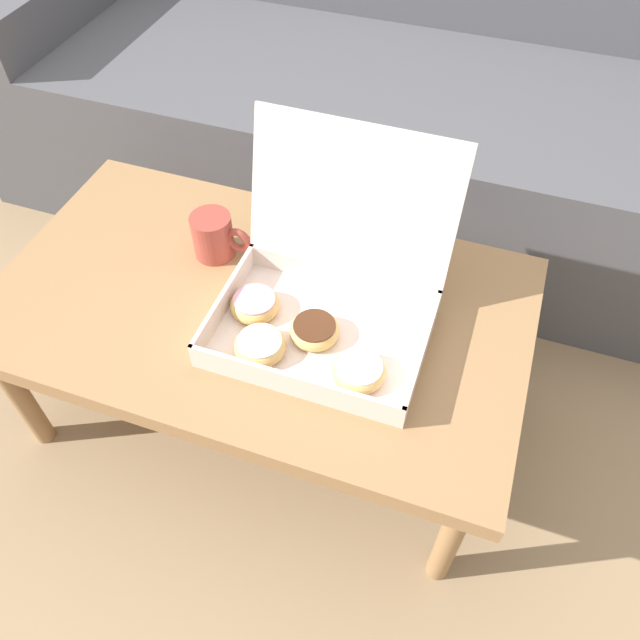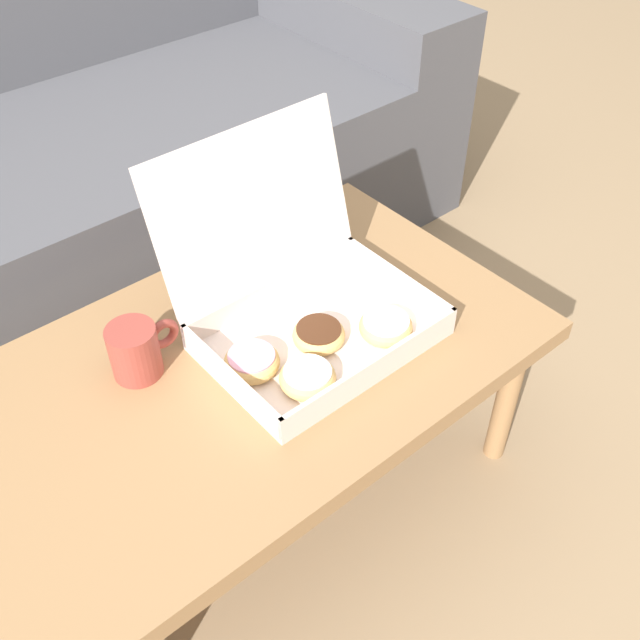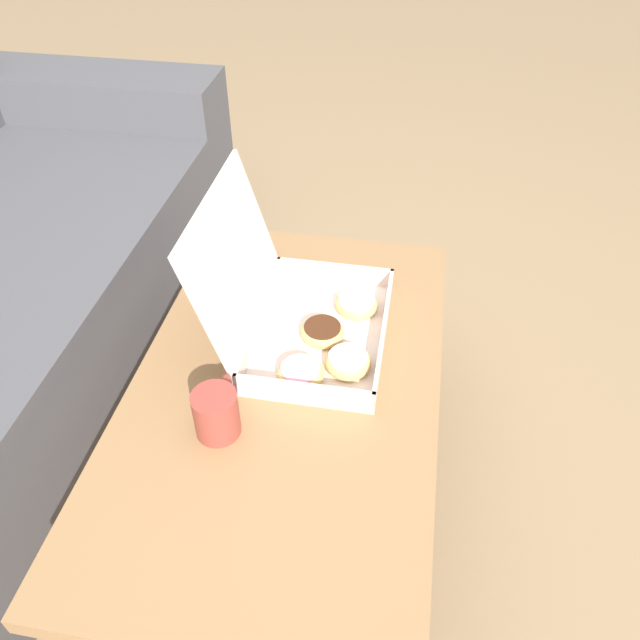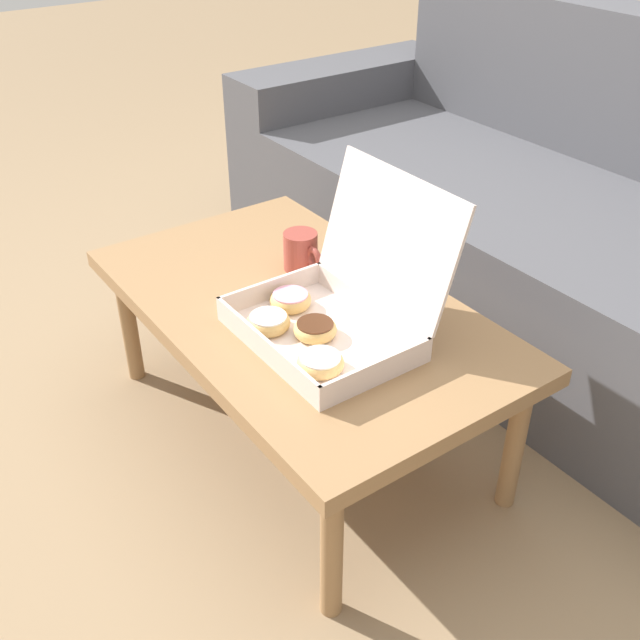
{
  "view_description": "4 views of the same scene",
  "coord_description": "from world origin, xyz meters",
  "px_view_note": "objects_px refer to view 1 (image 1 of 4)",
  "views": [
    {
      "loc": [
        0.39,
        -0.82,
        1.31
      ],
      "look_at": [
        0.15,
        -0.13,
        0.44
      ],
      "focal_mm": 35.0,
      "sensor_mm": 36.0,
      "label": 1
    },
    {
      "loc": [
        -0.47,
        -0.86,
        1.32
      ],
      "look_at": [
        0.15,
        -0.13,
        0.44
      ],
      "focal_mm": 42.0,
      "sensor_mm": 36.0,
      "label": 2
    },
    {
      "loc": [
        -0.83,
        -0.31,
        1.33
      ],
      "look_at": [
        0.15,
        -0.13,
        0.44
      ],
      "focal_mm": 35.0,
      "sensor_mm": 36.0,
      "label": 3
    },
    {
      "loc": [
        1.22,
        -0.9,
        1.3
      ],
      "look_at": [
        0.15,
        -0.13,
        0.44
      ],
      "focal_mm": 42.0,
      "sensor_mm": 36.0,
      "label": 4
    }
  ],
  "objects_px": {
    "coffee_table": "(259,313)",
    "coffee_mug": "(214,236)",
    "pastry_box": "(318,303)",
    "couch": "(381,102)"
  },
  "relations": [
    {
      "from": "pastry_box",
      "to": "coffee_mug",
      "type": "relative_size",
      "value": 3.07
    },
    {
      "from": "couch",
      "to": "coffee_table",
      "type": "height_order",
      "value": "couch"
    },
    {
      "from": "coffee_table",
      "to": "coffee_mug",
      "type": "bearing_deg",
      "value": 144.05
    },
    {
      "from": "couch",
      "to": "coffee_mug",
      "type": "height_order",
      "value": "couch"
    },
    {
      "from": "coffee_table",
      "to": "coffee_mug",
      "type": "relative_size",
      "value": 8.3
    },
    {
      "from": "couch",
      "to": "pastry_box",
      "type": "relative_size",
      "value": 5.73
    },
    {
      "from": "couch",
      "to": "coffee_table",
      "type": "bearing_deg",
      "value": -90.0
    },
    {
      "from": "pastry_box",
      "to": "coffee_mug",
      "type": "xyz_separation_m",
      "value": [
        -0.27,
        0.12,
        -0.01
      ]
    },
    {
      "from": "couch",
      "to": "pastry_box",
      "type": "height_order",
      "value": "couch"
    },
    {
      "from": "coffee_table",
      "to": "pastry_box",
      "type": "relative_size",
      "value": 2.7
    }
  ]
}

